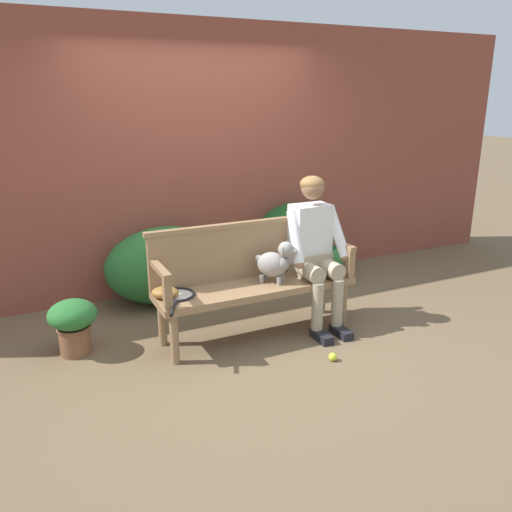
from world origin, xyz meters
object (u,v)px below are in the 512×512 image
(garden_bench, at_px, (256,291))
(person_seated, at_px, (314,246))
(dog_on_bench, at_px, (276,262))
(tennis_racket, at_px, (177,296))
(potted_plant, at_px, (73,322))
(tennis_ball, at_px, (333,357))
(baseball_glove, at_px, (165,292))

(garden_bench, bearing_deg, person_seated, -0.86)
(dog_on_bench, height_order, tennis_racket, dog_on_bench)
(potted_plant, bearing_deg, tennis_racket, -22.49)
(garden_bench, bearing_deg, tennis_ball, -62.76)
(person_seated, height_order, baseball_glove, person_seated)
(garden_bench, bearing_deg, tennis_racket, 178.98)
(tennis_racket, height_order, potted_plant, tennis_racket)
(garden_bench, relative_size, dog_on_bench, 4.65)
(tennis_ball, bearing_deg, dog_on_bench, 105.57)
(garden_bench, xyz_separation_m, potted_plant, (-1.45, 0.33, -0.13))
(person_seated, xyz_separation_m, tennis_racket, (-1.25, 0.02, -0.26))
(dog_on_bench, relative_size, tennis_racket, 0.64)
(tennis_racket, bearing_deg, baseball_glove, 165.80)
(tennis_racket, relative_size, potted_plant, 1.27)
(person_seated, bearing_deg, tennis_ball, -107.81)
(tennis_racket, relative_size, tennis_ball, 8.75)
(person_seated, bearing_deg, garden_bench, 179.14)
(potted_plant, bearing_deg, person_seated, -9.53)
(person_seated, height_order, tennis_racket, person_seated)
(garden_bench, height_order, baseball_glove, baseball_glove)
(person_seated, height_order, potted_plant, person_seated)
(dog_on_bench, xyz_separation_m, baseball_glove, (-0.94, 0.07, -0.14))
(dog_on_bench, distance_m, tennis_ball, 0.91)
(baseball_glove, bearing_deg, tennis_ball, 0.30)
(tennis_racket, xyz_separation_m, potted_plant, (-0.77, 0.32, -0.21))
(dog_on_bench, distance_m, tennis_racket, 0.87)
(garden_bench, height_order, tennis_racket, tennis_racket)
(garden_bench, xyz_separation_m, tennis_ball, (0.35, -0.67, -0.37))
(tennis_racket, xyz_separation_m, tennis_ball, (1.03, -0.68, -0.45))
(tennis_ball, xyz_separation_m, potted_plant, (-1.80, 1.00, 0.24))
(baseball_glove, distance_m, tennis_ball, 1.41)
(dog_on_bench, relative_size, tennis_ball, 5.59)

